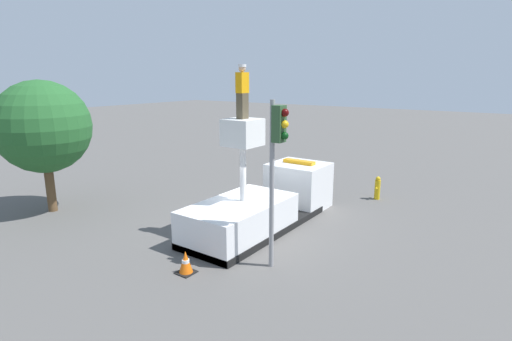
% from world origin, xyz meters
% --- Properties ---
extents(ground_plane, '(120.00, 120.00, 0.00)m').
position_xyz_m(ground_plane, '(0.00, 0.00, 0.00)').
color(ground_plane, '#565451').
extents(bucket_truck, '(7.28, 2.34, 4.12)m').
position_xyz_m(bucket_truck, '(0.56, 0.00, 0.82)').
color(bucket_truck, black).
rests_on(bucket_truck, ground).
extents(worker, '(0.40, 0.26, 1.75)m').
position_xyz_m(worker, '(-0.80, 0.00, 5.00)').
color(worker, brown).
rests_on(worker, bucket_truck).
extents(traffic_light_pole, '(0.34, 0.57, 4.89)m').
position_xyz_m(traffic_light_pole, '(-2.20, -2.22, 3.47)').
color(traffic_light_pole, gray).
rests_on(traffic_light_pole, ground).
extents(fire_hydrant, '(0.49, 0.25, 1.07)m').
position_xyz_m(fire_hydrant, '(6.17, -2.41, 0.52)').
color(fire_hydrant, gold).
rests_on(fire_hydrant, ground).
extents(traffic_cone_rear, '(0.50, 0.50, 0.67)m').
position_xyz_m(traffic_cone_rear, '(-3.97, -0.33, 0.32)').
color(traffic_cone_rear, black).
rests_on(traffic_cone_rear, ground).
extents(tree_left_bg, '(3.70, 3.70, 5.38)m').
position_xyz_m(tree_left_bg, '(-3.28, 8.13, 3.52)').
color(tree_left_bg, brown).
rests_on(tree_left_bg, ground).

